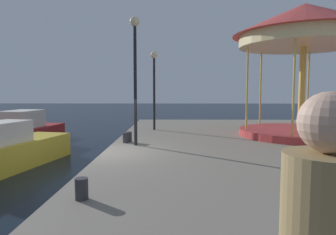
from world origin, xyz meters
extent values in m
plane|color=black|center=(0.00, 0.00, 0.00)|extent=(120.00, 120.00, 0.00)
cube|color=gray|center=(6.68, 0.00, 0.40)|extent=(13.35, 22.52, 0.80)
cube|color=maroon|center=(-5.83, 6.50, 0.41)|extent=(2.74, 5.14, 0.82)
cube|color=beige|center=(-5.86, 6.27, 1.29)|extent=(1.76, 2.33, 0.94)
cube|color=#4C6070|center=(-5.73, 7.34, 1.48)|extent=(1.29, 0.26, 0.42)
cube|color=gold|center=(-3.62, 0.82, 0.48)|extent=(2.77, 5.53, 0.97)
cube|color=#4C6070|center=(-3.49, 1.39, 1.50)|extent=(0.99, 0.31, 0.34)
cylinder|color=#B23333|center=(7.99, 3.46, 0.95)|extent=(5.31, 5.31, 0.30)
cylinder|color=gold|center=(7.99, 3.46, 2.91)|extent=(0.28, 0.28, 3.62)
cylinder|color=#F2E099|center=(7.99, 3.46, 4.97)|extent=(5.49, 5.49, 0.50)
cone|color=#C63D38|center=(7.99, 3.46, 5.89)|extent=(6.11, 6.11, 1.34)
cylinder|color=gold|center=(9.19, 5.54, 2.91)|extent=(0.08, 0.08, 3.62)
cylinder|color=gold|center=(6.79, 5.54, 2.91)|extent=(0.08, 0.08, 3.62)
cylinder|color=gold|center=(5.59, 3.46, 2.91)|extent=(0.08, 0.08, 3.62)
cylinder|color=gold|center=(6.79, 1.38, 2.91)|extent=(0.08, 0.08, 3.62)
cylinder|color=black|center=(0.94, 1.13, 2.95)|extent=(0.12, 0.12, 4.30)
sphere|color=#F9E5B2|center=(0.94, 1.13, 5.28)|extent=(0.36, 0.36, 0.36)
cylinder|color=black|center=(1.36, 5.63, 2.63)|extent=(0.12, 0.12, 3.67)
sphere|color=#F9E5B2|center=(1.36, 5.63, 4.65)|extent=(0.36, 0.36, 0.36)
cylinder|color=#2D2D33|center=(0.61, -4.47, 1.00)|extent=(0.24, 0.24, 0.40)
cylinder|color=#2D2D33|center=(0.49, 1.65, 1.00)|extent=(0.24, 0.24, 0.40)
cylinder|color=#2D2D33|center=(0.58, 1.83, 1.00)|extent=(0.24, 0.24, 0.40)
sphere|color=tan|center=(2.87, -8.67, 2.66)|extent=(0.24, 0.24, 0.24)
camera|label=1|loc=(2.27, -9.81, 2.78)|focal=32.03mm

